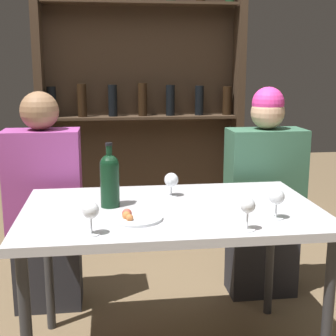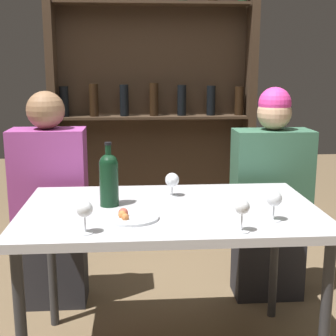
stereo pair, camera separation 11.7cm
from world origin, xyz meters
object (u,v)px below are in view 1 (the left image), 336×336
Objects in this scene: wine_glass_0 at (91,212)px; food_plate_0 at (134,217)px; seated_person_left at (45,209)px; wine_glass_3 at (248,208)px; wine_glass_2 at (171,181)px; seated_person_right at (264,199)px; wine_bottle at (110,178)px; wine_glass_1 at (277,198)px.

food_plate_0 is (0.16, 0.15, -0.08)m from wine_glass_0.
wine_glass_0 is 0.10× the size of seated_person_left.
seated_person_left is (-0.28, 0.88, -0.25)m from wine_glass_0.
food_plate_0 is (-0.41, 0.18, -0.08)m from wine_glass_3.
seated_person_right is at bearing 33.70° from wine_glass_2.
wine_bottle is 1.29× the size of food_plate_0.
seated_person_left reaches higher than food_plate_0.
wine_glass_1 is at bearing -6.10° from food_plate_0.
wine_bottle reaches higher than wine_glass_1.
wine_glass_3 reaches higher than wine_glass_2.
wine_glass_1 is 1.30m from seated_person_left.
wine_glass_3 is at bearing -66.79° from wine_glass_2.
wine_glass_3 is 1.01m from seated_person_right.
seated_person_right is (0.88, 0.53, -0.28)m from wine_bottle.
seated_person_left reaches higher than wine_glass_2.
wine_glass_0 is 0.60m from wine_glass_2.
wine_glass_1 is (0.73, 0.09, -0.00)m from wine_glass_0.
wine_glass_0 is 1.01× the size of wine_glass_1.
wine_bottle is 0.70m from seated_person_left.
wine_glass_3 is (-0.15, -0.12, 0.00)m from wine_glass_1.
wine_glass_0 is at bearing -137.46° from seated_person_right.
wine_glass_3 is at bearing -2.55° from wine_glass_0.
wine_glass_2 is at bearing 59.11° from food_plate_0.
wine_glass_3 is at bearing -36.47° from wine_bottle.
seated_person_left is at bearing 121.50° from food_plate_0.
seated_person_left is (-0.44, 0.72, -0.17)m from food_plate_0.
wine_glass_3 is 0.10× the size of seated_person_left.
wine_glass_3 is at bearing -23.28° from food_plate_0.
wine_glass_3 is at bearing -143.03° from wine_glass_1.
food_plate_0 is (-0.20, -0.33, -0.07)m from wine_glass_2.
wine_bottle is 2.32× the size of wine_glass_1.
wine_glass_2 is (-0.37, 0.39, -0.01)m from wine_glass_1.
wine_bottle reaches higher than wine_glass_3.
wine_glass_3 is 0.57× the size of food_plate_0.
food_plate_0 is at bearing -137.53° from seated_person_right.
wine_glass_0 is at bearing -172.89° from wine_glass_1.
wine_glass_3 is at bearing -112.83° from seated_person_right.
wine_glass_2 is at bearing -31.85° from seated_person_left.
wine_glass_1 is 0.54m from wine_glass_2.
wine_glass_0 is 1.09× the size of wine_glass_2.
wine_glass_2 is (0.29, 0.13, -0.05)m from wine_bottle.
wine_glass_0 is (-0.07, -0.35, -0.04)m from wine_bottle.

